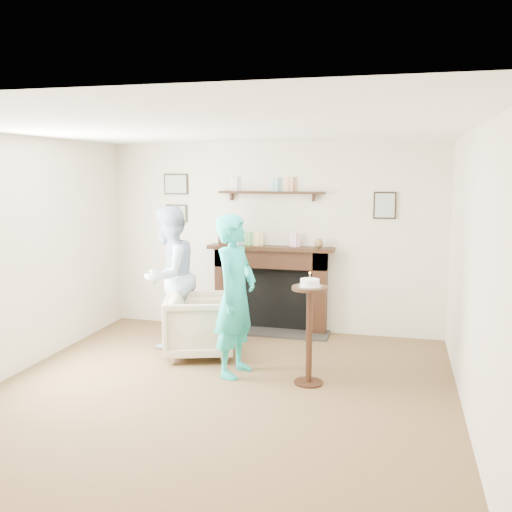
{
  "coord_description": "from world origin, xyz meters",
  "views": [
    {
      "loc": [
        1.63,
        -4.86,
        2.13
      ],
      "look_at": [
        0.18,
        0.9,
        1.24
      ],
      "focal_mm": 40.0,
      "sensor_mm": 36.0,
      "label": 1
    }
  ],
  "objects_px": {
    "woman": "(236,374)",
    "pedestal_table": "(309,316)",
    "armchair": "(200,355)",
    "man": "(170,345)"
  },
  "relations": [
    {
      "from": "man",
      "to": "woman",
      "type": "bearing_deg",
      "value": 65.64
    },
    {
      "from": "armchair",
      "to": "woman",
      "type": "xyz_separation_m",
      "value": [
        0.57,
        -0.48,
        0.0
      ]
    },
    {
      "from": "woman",
      "to": "armchair",
      "type": "bearing_deg",
      "value": 60.09
    },
    {
      "from": "man",
      "to": "pedestal_table",
      "type": "relative_size",
      "value": 1.5
    },
    {
      "from": "man",
      "to": "armchair",
      "type": "bearing_deg",
      "value": 70.65
    },
    {
      "from": "armchair",
      "to": "man",
      "type": "relative_size",
      "value": 0.46
    },
    {
      "from": "armchair",
      "to": "woman",
      "type": "bearing_deg",
      "value": -148.07
    },
    {
      "from": "woman",
      "to": "pedestal_table",
      "type": "distance_m",
      "value": 1.06
    },
    {
      "from": "armchair",
      "to": "pedestal_table",
      "type": "distance_m",
      "value": 1.64
    },
    {
      "from": "man",
      "to": "pedestal_table",
      "type": "xyz_separation_m",
      "value": [
        1.86,
        -0.87,
        0.71
      ]
    }
  ]
}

